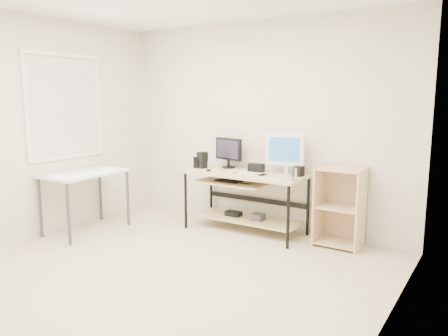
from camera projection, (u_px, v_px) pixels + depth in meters
room at (144, 136)px, 3.99m from camera, size 4.01×4.01×2.62m
desk at (244, 189)px, 5.39m from camera, size 1.50×0.65×0.75m
side_table at (85, 178)px, 5.38m from camera, size 0.60×1.00×0.75m
shelf_unit at (341, 206)px, 4.91m from camera, size 0.50×0.40×0.90m
black_monitor at (229, 151)px, 5.65m from camera, size 0.43×0.18×0.39m
white_imac at (285, 150)px, 5.18m from camera, size 0.47×0.15×0.50m
keyboard at (243, 172)px, 5.33m from camera, size 0.39×0.15×0.01m
mouse at (235, 171)px, 5.34m from camera, size 0.09×0.12×0.03m
center_speaker at (256, 168)px, 5.40m from camera, size 0.21×0.12×0.10m
speaker_left at (202, 160)px, 5.65m from camera, size 0.12×0.12×0.21m
speaker_right at (299, 171)px, 5.09m from camera, size 0.12×0.12×0.12m
audio_controller at (197, 162)px, 5.66m from camera, size 0.08×0.06×0.15m
volume_puck at (209, 170)px, 5.44m from camera, size 0.06×0.06×0.02m
smartphone at (263, 175)px, 5.16m from camera, size 0.09×0.13×0.01m
coaster at (294, 180)px, 4.86m from camera, size 0.11×0.11×0.01m
drinking_glass at (294, 174)px, 4.85m from camera, size 0.08×0.08×0.13m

